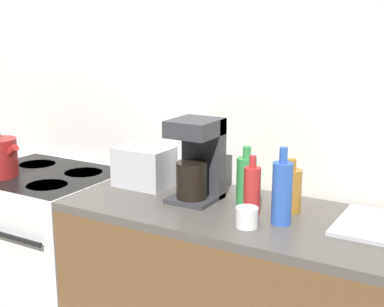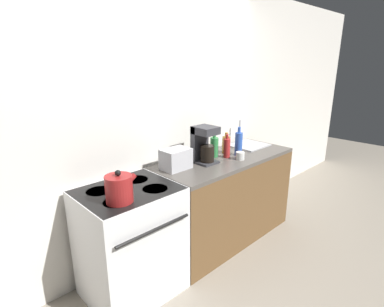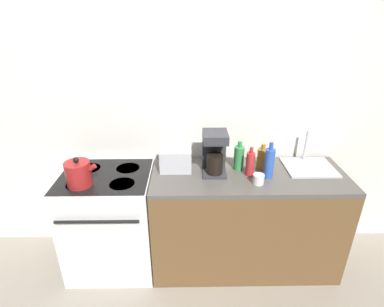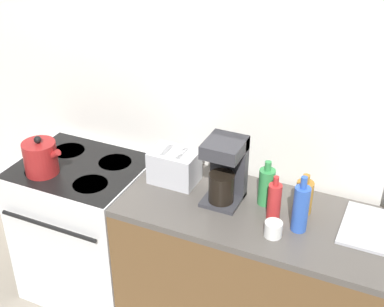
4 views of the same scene
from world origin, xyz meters
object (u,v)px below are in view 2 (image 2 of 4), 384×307
Objects in this scene: coffee_maker at (204,144)px; bottle_blue at (239,144)px; toaster at (176,159)px; bottle_red at (227,148)px; bottle_green at (214,147)px; cup_white at (240,156)px; kettle at (119,189)px; stove at (131,241)px; bottle_amber at (226,144)px.

coffee_maker reaches higher than bottle_blue.
toaster is 1.06× the size of bottle_red.
bottle_green reaches higher than bottle_red.
bottle_blue is 3.49× the size of cup_white.
bottle_blue is at bearing 3.87° from kettle.
stove is 3.88× the size of kettle.
coffee_maker is at bearing 149.27° from cup_white.
kettle is 1.08× the size of bottle_amber.
stove is 1.30m from cup_white.
bottle_amber is at bearing 72.19° from cup_white.
bottle_green is 0.26m from bottle_blue.
stove is 4.19× the size of bottle_amber.
bottle_amber is at bearing 0.89° from toaster.
stove is at bearing -175.27° from bottle_amber.
kettle is at bearing 179.98° from cup_white.
coffee_maker is 1.47× the size of bottle_red.
bottle_amber is at bearing 97.02° from bottle_blue.
bottle_amber is 0.26m from cup_white.
kettle reaches higher than toaster.
cup_white is at bearing -64.38° from bottle_green.
coffee_maker is 1.42× the size of bottle_green.
coffee_maker is at bearing -172.35° from bottle_amber.
bottle_red is 0.16m from bottle_amber.
bottle_green reaches higher than kettle.
stove is at bearing 43.83° from kettle.
bottle_red is at bearing -54.79° from bottle_green.
coffee_maker is (1.02, 0.19, 0.08)m from kettle.
stove is 3.07× the size of bottle_blue.
bottle_red is at bearing 107.11° from cup_white.
bottle_green is at bearing 5.31° from stove.
bottle_green reaches higher than toaster.
cup_white is (1.20, -0.14, 0.48)m from stove.
bottle_red reaches higher than bottle_amber.
bottle_red is (1.30, 0.14, 0.00)m from kettle.
cup_white is at bearing -6.61° from stove.
toaster is at bearing 18.14° from kettle.
bottle_blue is at bearing -82.98° from bottle_amber.
bottle_green is at bearing 125.21° from bottle_red.
kettle is at bearing -161.86° from toaster.
toaster is at bearing 9.46° from stove.
cup_white is at bearing -20.30° from toaster.
stove is 0.79m from toaster.
stove is 3.69× the size of bottle_green.
bottle_red is at bearing -9.38° from toaster.
coffee_maker is at bearing -166.67° from bottle_green.
stove is at bearing -170.54° from toaster.
coffee_maker reaches higher than toaster.
coffee_maker is 0.43m from bottle_blue.
kettle is at bearing -168.97° from bottle_green.
toaster is 0.71m from bottle_amber.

